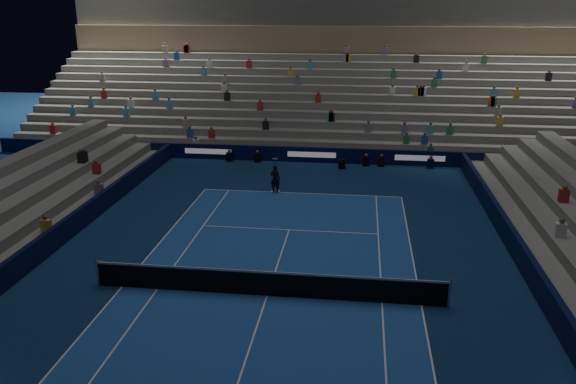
# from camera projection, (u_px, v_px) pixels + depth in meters

# --- Properties ---
(ground) EXTENTS (90.00, 90.00, 0.00)m
(ground) POSITION_uv_depth(u_px,v_px,m) (267.00, 296.00, 20.92)
(ground) COLOR #0C254C
(ground) RESTS_ON ground
(court_surface) EXTENTS (10.97, 23.77, 0.01)m
(court_surface) POSITION_uv_depth(u_px,v_px,m) (267.00, 296.00, 20.91)
(court_surface) COLOR #1C489C
(court_surface) RESTS_ON ground
(sponsor_barrier_far) EXTENTS (44.00, 0.25, 1.00)m
(sponsor_barrier_far) POSITION_uv_depth(u_px,v_px,m) (312.00, 155.00, 38.19)
(sponsor_barrier_far) COLOR black
(sponsor_barrier_far) RESTS_ON ground
(sponsor_barrier_east) EXTENTS (0.25, 37.00, 1.00)m
(sponsor_barrier_east) POSITION_uv_depth(u_px,v_px,m) (549.00, 300.00, 19.60)
(sponsor_barrier_east) COLOR black
(sponsor_barrier_east) RESTS_ON ground
(sponsor_barrier_west) EXTENTS (0.25, 37.00, 1.00)m
(sponsor_barrier_west) POSITION_uv_depth(u_px,v_px,m) (15.00, 268.00, 21.92)
(sponsor_barrier_west) COLOR black
(sponsor_barrier_west) RESTS_ON ground
(grandstand_main) EXTENTS (44.00, 15.20, 11.20)m
(grandstand_main) POSITION_uv_depth(u_px,v_px,m) (323.00, 91.00, 46.14)
(grandstand_main) COLOR slate
(grandstand_main) RESTS_ON ground
(tennis_net) EXTENTS (12.90, 0.10, 1.10)m
(tennis_net) POSITION_uv_depth(u_px,v_px,m) (267.00, 283.00, 20.76)
(tennis_net) COLOR #B2B2B7
(tennis_net) RESTS_ON ground
(tennis_player) EXTENTS (0.64, 0.49, 1.58)m
(tennis_player) POSITION_uv_depth(u_px,v_px,m) (275.00, 179.00, 32.00)
(tennis_player) COLOR black
(tennis_player) RESTS_ON ground
(broadcast_camera) EXTENTS (0.48, 0.90, 0.58)m
(broadcast_camera) POSITION_uv_depth(u_px,v_px,m) (342.00, 164.00, 36.87)
(broadcast_camera) COLOR black
(broadcast_camera) RESTS_ON ground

